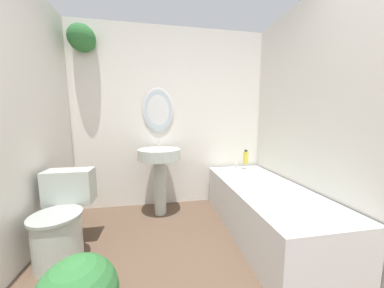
% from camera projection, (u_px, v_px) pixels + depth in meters
% --- Properties ---
extents(wall_back, '(2.68, 0.31, 2.40)m').
position_uv_depth(wall_back, '(166.00, 114.00, 2.63)').
color(wall_back, silver).
rests_on(wall_back, ground_plane).
extents(wall_right, '(0.06, 2.48, 2.40)m').
position_uv_depth(wall_right, '(329.00, 119.00, 1.70)').
color(wall_right, silver).
rests_on(wall_right, ground_plane).
extents(toilet, '(0.41, 0.58, 0.73)m').
position_uv_depth(toilet, '(62.00, 220.00, 1.65)').
color(toilet, '#B2BCB2').
rests_on(toilet, ground_plane).
extents(pedestal_sink, '(0.52, 0.52, 0.93)m').
position_uv_depth(pedestal_sink, '(160.00, 164.00, 2.38)').
color(pedestal_sink, '#B2BCB2').
rests_on(pedestal_sink, ground_plane).
extents(bathtub, '(0.73, 1.69, 0.59)m').
position_uv_depth(bathtub, '(264.00, 208.00, 2.03)').
color(bathtub, silver).
rests_on(bathtub, ground_plane).
extents(shampoo_bottle, '(0.07, 0.07, 0.19)m').
position_uv_depth(shampoo_bottle, '(246.00, 157.00, 2.66)').
color(shampoo_bottle, gold).
rests_on(shampoo_bottle, bathtub).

